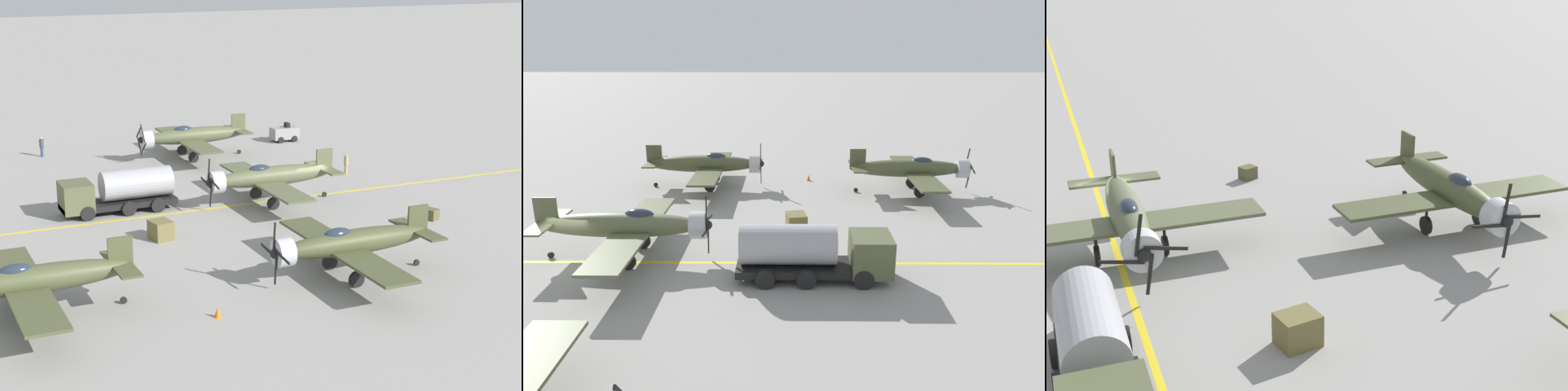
# 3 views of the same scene
# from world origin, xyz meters

# --- Properties ---
(ground_plane) EXTENTS (400.00, 400.00, 0.00)m
(ground_plane) POSITION_xyz_m (0.00, 0.00, 0.00)
(ground_plane) COLOR gray
(taxiway_stripe) EXTENTS (0.30, 160.00, 0.01)m
(taxiway_stripe) POSITION_xyz_m (0.00, 0.00, 0.00)
(taxiway_stripe) COLOR yellow
(taxiway_stripe) RESTS_ON ground
(airplane_mid_right) EXTENTS (12.00, 9.98, 3.65)m
(airplane_mid_right) POSITION_xyz_m (15.30, 3.38, 2.01)
(airplane_mid_right) COLOR #525738
(airplane_mid_right) RESTS_ON ground
(airplane_mid_center) EXTENTS (12.00, 9.98, 3.78)m
(airplane_mid_center) POSITION_xyz_m (-0.57, 3.25, 2.01)
(airplane_mid_center) COLOR #575C3E
(airplane_mid_center) RESTS_ON ground
(airplane_far_left) EXTENTS (12.00, 9.98, 3.72)m
(airplane_far_left) POSITION_xyz_m (-14.31, 22.50, 2.01)
(airplane_far_left) COLOR #484D2F
(airplane_far_left) RESTS_ON ground
(airplane_mid_left) EXTENTS (12.00, 9.98, 3.80)m
(airplane_mid_left) POSITION_xyz_m (-15.81, 5.45, 2.01)
(airplane_mid_left) COLOR #454A2C
(airplane_mid_left) RESTS_ON ground
(fuel_tanker) EXTENTS (2.67, 8.00, 2.98)m
(fuel_tanker) POSITION_xyz_m (1.93, 13.71, 1.51)
(fuel_tanker) COLOR black
(fuel_tanker) RESTS_ON ground
(tow_tractor) EXTENTS (1.57, 2.60, 1.79)m
(tow_tractor) POSITION_xyz_m (18.46, -7.29, 0.79)
(tow_tractor) COLOR gray
(tow_tractor) RESTS_ON ground
(ground_crew_walking) EXTENTS (0.37, 0.37, 1.71)m
(ground_crew_walking) POSITION_xyz_m (4.63, -6.13, 0.93)
(ground_crew_walking) COLOR tan
(ground_crew_walking) RESTS_ON ground
(ground_crew_inspecting) EXTENTS (0.39, 0.39, 1.78)m
(ground_crew_inspecting) POSITION_xyz_m (21.47, 15.24, 0.97)
(ground_crew_inspecting) COLOR #334256
(ground_crew_inspecting) RESTS_ON ground
(supply_crate_by_tanker) EXTENTS (1.12, 1.03, 0.75)m
(supply_crate_by_tanker) POSITION_xyz_m (-8.62, -5.17, 0.38)
(supply_crate_by_tanker) COLOR brown
(supply_crate_by_tanker) RESTS_ON ground
(supply_crate_mid_lane) EXTENTS (1.65, 1.45, 1.22)m
(supply_crate_mid_lane) POSITION_xyz_m (-5.05, 12.87, 0.61)
(supply_crate_mid_lane) COLOR brown
(supply_crate_mid_lane) RESTS_ON ground
(traffic_cone) EXTENTS (0.36, 0.36, 0.55)m
(traffic_cone) POSITION_xyz_m (-17.97, 14.16, 0.28)
(traffic_cone) COLOR orange
(traffic_cone) RESTS_ON ground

